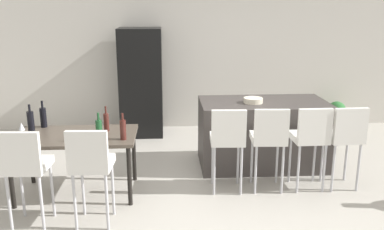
{
  "coord_description": "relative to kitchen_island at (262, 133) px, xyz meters",
  "views": [
    {
      "loc": [
        -0.72,
        -4.68,
        2.19
      ],
      "look_at": [
        -0.4,
        0.33,
        0.85
      ],
      "focal_mm": 38.22,
      "sensor_mm": 36.0,
      "label": 1
    }
  ],
  "objects": [
    {
      "name": "dining_chair_far",
      "position": [
        -2.1,
        -1.55,
        0.24
      ],
      "size": [
        0.42,
        0.42,
        1.05
      ],
      "color": "silver",
      "rests_on": "ground_plane"
    },
    {
      "name": "dining_chair_near",
      "position": [
        -2.74,
        -1.55,
        0.24
      ],
      "size": [
        0.42,
        0.42,
        1.05
      ],
      "color": "silver",
      "rests_on": "ground_plane"
    },
    {
      "name": "wine_glass_middle",
      "position": [
        -2.99,
        -0.84,
        0.4
      ],
      "size": [
        0.07,
        0.07,
        0.17
      ],
      "color": "silver",
      "rests_on": "dining_table"
    },
    {
      "name": "wine_bottle_far",
      "position": [
        -2.08,
        -1.06,
        0.41
      ],
      "size": [
        0.07,
        0.07,
        0.33
      ],
      "color": "#194723",
      "rests_on": "dining_table"
    },
    {
      "name": "wine_bottle_inner",
      "position": [
        -2.06,
        -0.65,
        0.39
      ],
      "size": [
        0.06,
        0.06,
        0.3
      ],
      "color": "#471E19",
      "rests_on": "dining_table"
    },
    {
      "name": "potted_plant",
      "position": [
        1.73,
        1.58,
        -0.16
      ],
      "size": [
        0.32,
        0.32,
        0.53
      ],
      "color": "#996B4C",
      "rests_on": "ground_plane"
    },
    {
      "name": "dining_table",
      "position": [
        -2.41,
        -0.78,
        0.21
      ],
      "size": [
        1.42,
        0.81,
        0.74
      ],
      "color": "#4C4238",
      "rests_on": "ground_plane"
    },
    {
      "name": "bar_chair_left",
      "position": [
        -0.62,
        -0.84,
        0.24
      ],
      "size": [
        0.42,
        0.42,
        1.05
      ],
      "color": "silver",
      "rests_on": "ground_plane"
    },
    {
      "name": "bar_chair_right",
      "position": [
        0.38,
        -0.84,
        0.24
      ],
      "size": [
        0.41,
        0.41,
        1.05
      ],
      "color": "silver",
      "rests_on": "ground_plane"
    },
    {
      "name": "fruit_bowl",
      "position": [
        -0.17,
        -0.07,
        0.5
      ],
      "size": [
        0.26,
        0.26,
        0.07
      ],
      "primitive_type": "cylinder",
      "color": "beige",
      "rests_on": "kitchen_island"
    },
    {
      "name": "wine_bottle_near",
      "position": [
        -1.83,
        -0.99,
        0.4
      ],
      "size": [
        0.07,
        0.07,
        0.3
      ],
      "color": "#471E19",
      "rests_on": "dining_table"
    },
    {
      "name": "bar_chair_far",
      "position": [
        0.8,
        -0.84,
        0.24
      ],
      "size": [
        0.42,
        0.42,
        1.05
      ],
      "color": "silver",
      "rests_on": "ground_plane"
    },
    {
      "name": "ground_plane",
      "position": [
        -0.61,
        -0.72,
        -0.46
      ],
      "size": [
        10.0,
        10.0,
        0.0
      ],
      "primitive_type": "plane",
      "color": "#ADA89E"
    },
    {
      "name": "wine_bottle_right",
      "position": [
        -2.95,
        -0.64,
        0.41
      ],
      "size": [
        0.08,
        0.08,
        0.34
      ],
      "color": "black",
      "rests_on": "dining_table"
    },
    {
      "name": "wine_bottle_left",
      "position": [
        -2.86,
        -0.44,
        0.41
      ],
      "size": [
        0.08,
        0.08,
        0.33
      ],
      "color": "black",
      "rests_on": "dining_table"
    },
    {
      "name": "back_wall",
      "position": [
        -0.61,
        2.03,
        0.99
      ],
      "size": [
        10.0,
        0.12,
        2.9
      ],
      "primitive_type": "cube",
      "color": "beige",
      "rests_on": "ground_plane"
    },
    {
      "name": "bar_chair_middle",
      "position": [
        -0.13,
        -0.84,
        0.24
      ],
      "size": [
        0.42,
        0.42,
        1.05
      ],
      "color": "silver",
      "rests_on": "ground_plane"
    },
    {
      "name": "kitchen_island",
      "position": [
        0.0,
        0.0,
        0.0
      ],
      "size": [
        1.75,
        0.92,
        0.92
      ],
      "primitive_type": "cube",
      "color": "#383330",
      "rests_on": "ground_plane"
    },
    {
      "name": "refrigerator",
      "position": [
        -1.77,
        1.59,
        0.46
      ],
      "size": [
        0.72,
        0.68,
        1.84
      ],
      "primitive_type": "cube",
      "color": "black",
      "rests_on": "ground_plane"
    }
  ]
}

